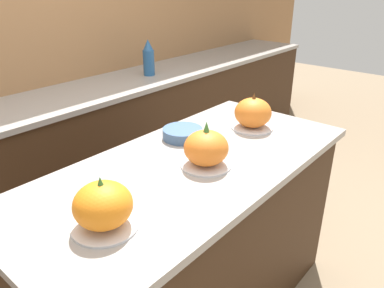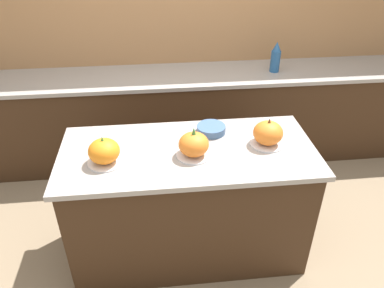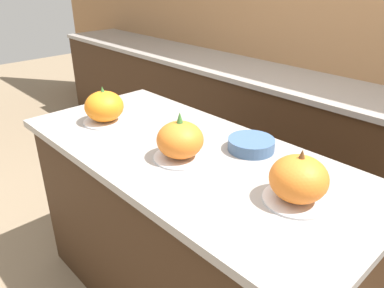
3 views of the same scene
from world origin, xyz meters
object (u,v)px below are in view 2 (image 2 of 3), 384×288
(pumpkin_cake_center, at_px, (194,145))
(bottle_tall, at_px, (276,58))
(mixing_bowl, at_px, (211,129))
(pumpkin_cake_left, at_px, (104,152))
(pumpkin_cake_right, at_px, (268,134))

(pumpkin_cake_center, xyz_separation_m, bottle_tall, (0.90, 1.29, 0.06))
(mixing_bowl, bearing_deg, bottle_tall, 53.76)
(pumpkin_cake_left, distance_m, pumpkin_cake_right, 1.04)
(pumpkin_cake_center, bearing_deg, mixing_bowl, 60.54)
(pumpkin_cake_right, xyz_separation_m, mixing_bowl, (-0.34, 0.19, -0.05))
(pumpkin_cake_right, bearing_deg, pumpkin_cake_center, -170.86)
(pumpkin_cake_left, distance_m, bottle_tall, 1.95)
(pumpkin_cake_center, height_order, mixing_bowl, pumpkin_cake_center)
(pumpkin_cake_left, distance_m, pumpkin_cake_center, 0.54)
(pumpkin_cake_center, height_order, pumpkin_cake_right, pumpkin_cake_center)
(pumpkin_cake_left, xyz_separation_m, pumpkin_cake_right, (1.03, 0.10, 0.00))
(pumpkin_cake_right, height_order, bottle_tall, bottle_tall)
(bottle_tall, xyz_separation_m, mixing_bowl, (-0.75, -1.03, -0.11))
(pumpkin_cake_left, xyz_separation_m, mixing_bowl, (0.69, 0.28, -0.05))
(pumpkin_cake_right, relative_size, mixing_bowl, 1.13)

